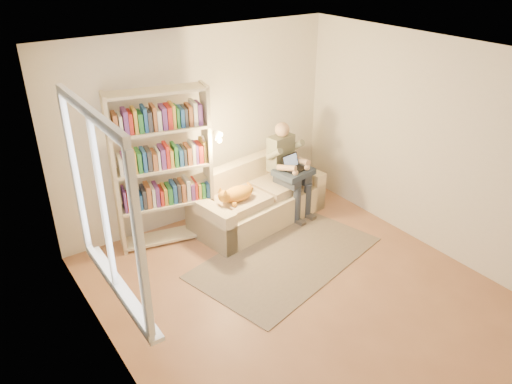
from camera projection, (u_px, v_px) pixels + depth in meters
floor at (302, 296)px, 5.55m from camera, size 4.50×4.50×0.00m
ceiling at (315, 60)px, 4.36m from camera, size 4.00×4.50×0.02m
wall_left at (113, 257)px, 3.95m from camera, size 0.02×4.50×2.60m
wall_right at (436, 149)px, 5.96m from camera, size 0.02×4.50×2.60m
wall_back at (199, 128)px, 6.60m from camera, size 4.00×0.02×2.60m
window at (109, 236)px, 4.09m from camera, size 0.12×1.52×1.69m
sofa at (256, 201)px, 6.92m from camera, size 1.99×1.13×0.80m
person at (287, 164)px, 6.89m from camera, size 0.44×0.63×1.33m
cat at (237, 193)px, 6.42m from camera, size 0.65×0.30×0.24m
blanket at (291, 173)px, 6.82m from camera, size 0.55×0.47×0.08m
laptop at (291, 166)px, 6.79m from camera, size 0.31×0.28×0.24m
bookshelf at (162, 162)px, 6.07m from camera, size 1.33×0.63×2.03m
rug at (286, 257)px, 6.20m from camera, size 2.57×1.89×0.01m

